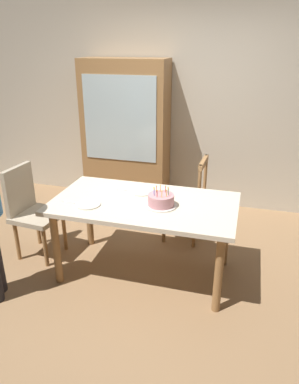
% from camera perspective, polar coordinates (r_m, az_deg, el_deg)
% --- Properties ---
extents(ground, '(6.40, 6.40, 0.00)m').
position_cam_1_polar(ground, '(3.61, -0.78, -12.52)').
color(ground, '#93704C').
extents(back_wall, '(6.40, 0.10, 2.60)m').
position_cam_1_polar(back_wall, '(4.81, 5.56, 13.29)').
color(back_wall, beige).
rests_on(back_wall, ground).
extents(dining_table, '(1.65, 0.91, 0.76)m').
position_cam_1_polar(dining_table, '(3.27, -0.84, -3.00)').
color(dining_table, beige).
rests_on(dining_table, ground).
extents(birthday_cake, '(0.28, 0.28, 0.18)m').
position_cam_1_polar(birthday_cake, '(3.13, 1.83, -1.37)').
color(birthday_cake, silver).
rests_on(birthday_cake, dining_table).
extents(plate_near_celebrant, '(0.22, 0.22, 0.01)m').
position_cam_1_polar(plate_near_celebrant, '(3.21, -9.72, -1.96)').
color(plate_near_celebrant, silver).
rests_on(plate_near_celebrant, dining_table).
extents(plate_far_side, '(0.22, 0.22, 0.01)m').
position_cam_1_polar(plate_far_side, '(3.43, -1.21, 0.06)').
color(plate_far_side, silver).
rests_on(plate_far_side, dining_table).
extents(fork_near_celebrant, '(0.18, 0.03, 0.01)m').
position_cam_1_polar(fork_near_celebrant, '(3.28, -12.22, -1.64)').
color(fork_near_celebrant, silver).
rests_on(fork_near_celebrant, dining_table).
extents(fork_far_side, '(0.18, 0.02, 0.01)m').
position_cam_1_polar(fork_far_side, '(3.48, -3.74, 0.27)').
color(fork_far_side, silver).
rests_on(fork_far_side, dining_table).
extents(chair_spindle_back, '(0.46, 0.46, 0.95)m').
position_cam_1_polar(chair_spindle_back, '(3.99, 5.78, -1.40)').
color(chair_spindle_back, tan).
rests_on(chair_spindle_back, ground).
extents(chair_upholstered, '(0.48, 0.48, 0.95)m').
position_cam_1_polar(chair_upholstered, '(3.85, -18.36, -2.28)').
color(chair_upholstered, tan).
rests_on(chair_upholstered, ground).
extents(china_cabinet, '(1.10, 0.45, 1.90)m').
position_cam_1_polar(china_cabinet, '(4.78, -3.75, 9.04)').
color(china_cabinet, '#9E7042').
rests_on(china_cabinet, ground).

